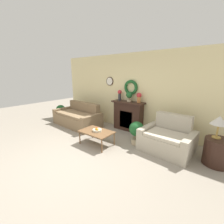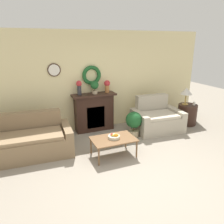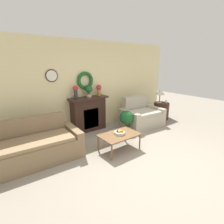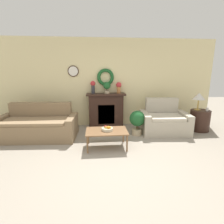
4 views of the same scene
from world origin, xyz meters
The scene contains 14 objects.
ground_plane centered at (0.00, 0.00, 0.00)m, with size 16.00×16.00×0.00m, color gray.
wall_back centered at (0.00, 2.74, 1.36)m, with size 6.80×0.17×2.70m.
fireplace centered at (-0.08, 2.54, 0.53)m, with size 1.19×0.41×1.06m.
couch_left centered at (-1.94, 1.76, 0.31)m, with size 2.05×1.07×0.88m.
loveseat_right centered at (1.56, 1.89, 0.32)m, with size 1.36×1.07×0.94m.
coffee_table centered at (-0.16, 0.97, 0.37)m, with size 0.94×0.61×0.41m.
fruit_bowl centered at (-0.14, 0.97, 0.45)m, with size 0.26×0.26×0.12m.
side_table_by_loveseat centered at (2.66, 1.90, 0.31)m, with size 0.56×0.56×0.61m.
table_lamp centered at (2.59, 1.95, 1.01)m, with size 0.35×0.35×0.51m.
mug centered at (2.78, 1.80, 0.66)m, with size 0.07×0.07×0.10m.
vase_on_mantel_left centered at (-0.47, 2.54, 1.28)m, with size 0.15×0.15×0.38m.
vase_on_mantel_right centered at (0.32, 2.54, 1.25)m, with size 0.17×0.17×0.34m.
potted_plant_on_mantel centered at (-0.05, 2.52, 1.27)m, with size 0.22×0.22×0.35m.
potted_plant_floor_by_loveseat centered at (0.73, 1.70, 0.41)m, with size 0.43×0.43×0.68m.
Camera 3 is at (-2.64, -1.98, 2.07)m, focal length 28.00 mm.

